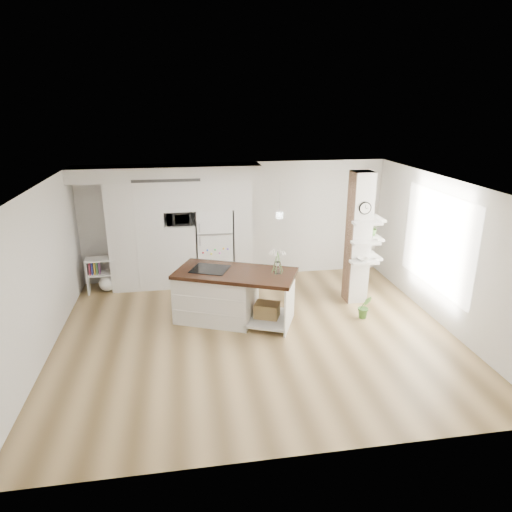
{
  "coord_description": "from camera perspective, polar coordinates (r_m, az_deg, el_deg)",
  "views": [
    {
      "loc": [
        -1.17,
        -7.21,
        3.98
      ],
      "look_at": [
        0.14,
        0.9,
        1.19
      ],
      "focal_mm": 32.0,
      "sensor_mm": 36.0,
      "label": 1
    }
  ],
  "objects": [
    {
      "name": "bookshelf",
      "position": [
        10.53,
        -18.45,
        -2.51
      ],
      "size": [
        0.68,
        0.43,
        0.77
      ],
      "rotation": [
        0.0,
        0.0,
        0.09
      ],
      "color": "white",
      "rests_on": "floor"
    },
    {
      "name": "microwave",
      "position": [
        10.13,
        -9.56,
        4.74
      ],
      "size": [
        0.54,
        0.37,
        0.3
      ],
      "primitive_type": "imported",
      "color": "#2D2D2D",
      "rests_on": "cabinet_wall"
    },
    {
      "name": "column",
      "position": [
        9.44,
        13.3,
        2.08
      ],
      "size": [
        0.69,
        0.9,
        2.7
      ],
      "color": "silver",
      "rests_on": "floor"
    },
    {
      "name": "kitchen_island",
      "position": [
        8.7,
        -4.2,
        -4.76
      ],
      "size": [
        2.44,
        1.83,
        1.56
      ],
      "rotation": [
        0.0,
        0.0,
        -0.41
      ],
      "color": "white",
      "rests_on": "floor"
    },
    {
      "name": "refrigerator",
      "position": [
        10.39,
        -5.22,
        1.3
      ],
      "size": [
        0.78,
        0.69,
        1.75
      ],
      "color": "white",
      "rests_on": "floor"
    },
    {
      "name": "floor_plant_a",
      "position": [
        9.06,
        13.43,
        -6.19
      ],
      "size": [
        0.27,
        0.23,
        0.47
      ],
      "primitive_type": "imported",
      "rotation": [
        0.0,
        0.0,
        -0.08
      ],
      "color": "#488334",
      "rests_on": "floor"
    },
    {
      "name": "floor",
      "position": [
        8.32,
        0.02,
        -9.82
      ],
      "size": [
        7.0,
        6.0,
        0.01
      ],
      "primitive_type": "cube",
      "color": "tan",
      "rests_on": "ground"
    },
    {
      "name": "pendant_light",
      "position": [
        8.12,
        11.83,
        5.12
      ],
      "size": [
        0.12,
        0.12,
        0.1
      ],
      "primitive_type": "cylinder",
      "color": "white",
      "rests_on": "room"
    },
    {
      "name": "window",
      "position": [
        9.17,
        21.7,
        1.73
      ],
      "size": [
        0.0,
        2.4,
        2.4
      ],
      "primitive_type": "plane",
      "rotation": [
        1.57,
        0.0,
        -1.57
      ],
      "color": "white",
      "rests_on": "room"
    },
    {
      "name": "shelf_plant",
      "position": [
        9.64,
        14.39,
        3.41
      ],
      "size": [
        0.27,
        0.23,
        0.3
      ],
      "primitive_type": "imported",
      "color": "#488334",
      "rests_on": "column"
    },
    {
      "name": "floor_plant_b",
      "position": [
        11.18,
        13.3,
        -1.39
      ],
      "size": [
        0.32,
        0.32,
        0.45
      ],
      "primitive_type": "imported",
      "rotation": [
        0.0,
        0.0,
        0.34
      ],
      "color": "#488334",
      "rests_on": "floor"
    },
    {
      "name": "cabinet_wall",
      "position": [
        10.19,
        -10.52,
        4.4
      ],
      "size": [
        4.0,
        0.71,
        2.7
      ],
      "color": "white",
      "rests_on": "floor"
    },
    {
      "name": "decor_bowl",
      "position": [
        9.31,
        13.22,
        -0.4
      ],
      "size": [
        0.22,
        0.22,
        0.05
      ],
      "primitive_type": "imported",
      "color": "white",
      "rests_on": "column"
    },
    {
      "name": "room",
      "position": [
        7.61,
        0.02,
        2.55
      ],
      "size": [
        7.04,
        6.04,
        2.72
      ],
      "color": "white",
      "rests_on": "ground"
    }
  ]
}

